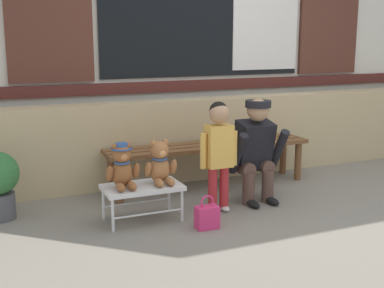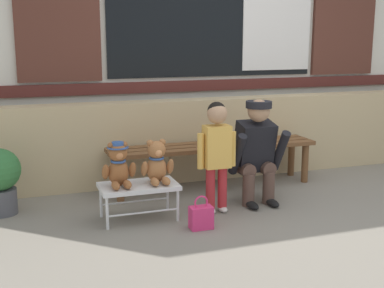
% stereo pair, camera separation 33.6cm
% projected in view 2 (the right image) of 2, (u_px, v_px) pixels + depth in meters
% --- Properties ---
extents(ground_plane, '(60.00, 60.00, 0.00)m').
position_uv_depth(ground_plane, '(293.00, 218.00, 4.29)').
color(ground_plane, gray).
extents(brick_low_wall, '(7.35, 0.25, 0.85)m').
position_uv_depth(brick_low_wall, '(227.00, 137.00, 5.52)').
color(brick_low_wall, tan).
rests_on(brick_low_wall, ground).
extents(shop_facade, '(7.50, 0.26, 3.60)m').
position_uv_depth(shop_facade, '(211.00, 8.00, 5.72)').
color(shop_facade, silver).
rests_on(shop_facade, ground).
extents(wooden_bench_long, '(2.10, 0.40, 0.44)m').
position_uv_depth(wooden_bench_long, '(213.00, 151.00, 5.10)').
color(wooden_bench_long, brown).
rests_on(wooden_bench_long, ground).
extents(small_display_bench, '(0.64, 0.36, 0.30)m').
position_uv_depth(small_display_bench, '(139.00, 188.00, 4.21)').
color(small_display_bench, silver).
rests_on(small_display_bench, ground).
extents(teddy_bear_with_hat, '(0.28, 0.27, 0.36)m').
position_uv_depth(teddy_bear_with_hat, '(119.00, 165.00, 4.12)').
color(teddy_bear_with_hat, '#93562D').
rests_on(teddy_bear_with_hat, small_display_bench).
extents(teddy_bear_plain, '(0.28, 0.26, 0.36)m').
position_uv_depth(teddy_bear_plain, '(157.00, 163.00, 4.23)').
color(teddy_bear_plain, '#A86B3D').
rests_on(teddy_bear_plain, small_display_bench).
extents(child_standing, '(0.35, 0.18, 0.96)m').
position_uv_depth(child_standing, '(217.00, 145.00, 4.32)').
color(child_standing, '#B7282D').
rests_on(child_standing, ground).
extents(adult_crouching, '(0.50, 0.49, 0.95)m').
position_uv_depth(adult_crouching, '(256.00, 151.00, 4.61)').
color(adult_crouching, brown).
rests_on(adult_crouching, ground).
extents(handbag_on_ground, '(0.18, 0.11, 0.27)m').
position_uv_depth(handbag_on_ground, '(201.00, 217.00, 4.04)').
color(handbag_on_ground, '#E53370').
rests_on(handbag_on_ground, ground).
extents(potted_plant, '(0.36, 0.36, 0.57)m').
position_uv_depth(potted_plant, '(0.00, 177.00, 4.33)').
color(potted_plant, '#4C4C51').
rests_on(potted_plant, ground).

